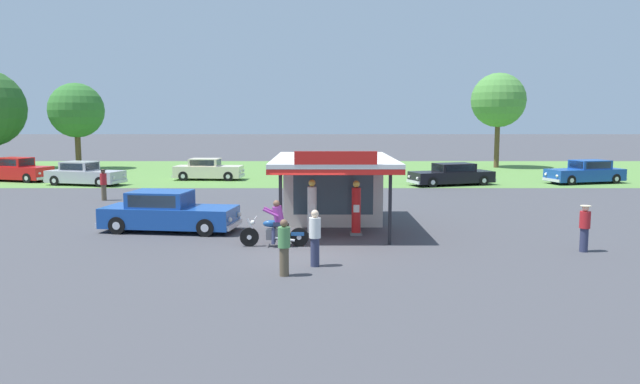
# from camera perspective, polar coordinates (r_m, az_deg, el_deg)

# --- Properties ---
(ground_plane) EXTENTS (300.00, 300.00, 0.00)m
(ground_plane) POSITION_cam_1_polar(r_m,az_deg,el_deg) (19.65, -1.01, -5.66)
(ground_plane) COLOR #424247
(grass_verge_strip) EXTENTS (120.00, 24.00, 0.01)m
(grass_verge_strip) POSITION_cam_1_polar(r_m,az_deg,el_deg) (49.36, -0.28, 1.96)
(grass_verge_strip) COLOR #56843D
(grass_verge_strip) RESTS_ON ground
(service_station_kiosk) EXTENTS (4.63, 7.61, 3.22)m
(service_station_kiosk) POSITION_cam_1_polar(r_m,az_deg,el_deg) (25.12, 1.39, 0.84)
(service_station_kiosk) COLOR beige
(service_station_kiosk) RESTS_ON ground
(gas_pump_nearside) EXTENTS (0.44, 0.44, 2.07)m
(gas_pump_nearside) POSITION_cam_1_polar(r_m,az_deg,el_deg) (22.27, -0.55, -1.67)
(gas_pump_nearside) COLOR slate
(gas_pump_nearside) RESTS_ON ground
(gas_pump_offside) EXTENTS (0.44, 0.44, 2.03)m
(gas_pump_offside) POSITION_cam_1_polar(r_m,az_deg,el_deg) (22.31, 3.64, -1.72)
(gas_pump_offside) COLOR slate
(gas_pump_offside) RESTS_ON ground
(motorcycle_with_rider) EXTENTS (2.32, 0.70, 1.58)m
(motorcycle_with_rider) POSITION_cam_1_polar(r_m,az_deg,el_deg) (20.36, -4.05, -3.35)
(motorcycle_with_rider) COLOR black
(motorcycle_with_rider) RESTS_ON ground
(featured_classic_sedan) EXTENTS (5.40, 2.57, 1.54)m
(featured_classic_sedan) POSITION_cam_1_polar(r_m,az_deg,el_deg) (23.83, -13.98, -1.91)
(featured_classic_sedan) COLOR #19479E
(featured_classic_sedan) RESTS_ON ground
(parked_car_second_row_spare) EXTENTS (5.18, 3.08, 1.63)m
(parked_car_second_row_spare) POSITION_cam_1_polar(r_m,az_deg,el_deg) (46.62, -26.55, 1.85)
(parked_car_second_row_spare) COLOR red
(parked_car_second_row_spare) RESTS_ON ground
(parked_car_back_row_centre) EXTENTS (5.36, 3.03, 1.53)m
(parked_car_back_row_centre) POSITION_cam_1_polar(r_m,az_deg,el_deg) (42.06, -21.19, 1.56)
(parked_car_back_row_centre) COLOR #B7B7BC
(parked_car_back_row_centre) RESTS_ON ground
(parked_car_back_row_left) EXTENTS (5.84, 3.37, 1.42)m
(parked_car_back_row_left) POSITION_cam_1_polar(r_m,az_deg,el_deg) (40.05, 12.57, 1.58)
(parked_car_back_row_left) COLOR black
(parked_car_back_row_left) RESTS_ON ground
(parked_car_back_row_far_right) EXTENTS (4.96, 2.16, 1.51)m
(parked_car_back_row_far_right) POSITION_cam_1_polar(r_m,az_deg,el_deg) (43.25, -10.34, 2.07)
(parked_car_back_row_far_right) COLOR beige
(parked_car_back_row_far_right) RESTS_ON ground
(parked_car_back_row_right) EXTENTS (5.60, 3.16, 1.55)m
(parked_car_back_row_right) POSITION_cam_1_polar(r_m,az_deg,el_deg) (43.99, 24.04, 1.67)
(parked_car_back_row_right) COLOR #19479E
(parked_car_back_row_right) RESTS_ON ground
(bystander_chatting_near_pumps) EXTENTS (0.34, 0.34, 1.54)m
(bystander_chatting_near_pumps) POSITION_cam_1_polar(r_m,az_deg,el_deg) (21.27, 23.94, -3.06)
(bystander_chatting_near_pumps) COLOR #2D3351
(bystander_chatting_near_pumps) RESTS_ON ground
(bystander_leaning_by_kiosk) EXTENTS (0.34, 0.34, 1.57)m
(bystander_leaning_by_kiosk) POSITION_cam_1_polar(r_m,az_deg,el_deg) (16.54, -3.22, -5.15)
(bystander_leaning_by_kiosk) COLOR brown
(bystander_leaning_by_kiosk) RESTS_ON ground
(bystander_standing_back_lot) EXTENTS (0.34, 0.34, 1.67)m
(bystander_standing_back_lot) POSITION_cam_1_polar(r_m,az_deg,el_deg) (17.56, -0.28, -4.24)
(bystander_standing_back_lot) COLOR #2D3351
(bystander_standing_back_lot) RESTS_ON ground
(bystander_strolling_foreground) EXTENTS (0.36, 0.36, 1.66)m
(bystander_strolling_foreground) POSITION_cam_1_polar(r_m,az_deg,el_deg) (33.71, -19.59, 0.75)
(bystander_strolling_foreground) COLOR brown
(bystander_strolling_foreground) RESTS_ON ground
(tree_oak_centre) EXTENTS (4.62, 4.62, 7.31)m
(tree_oak_centre) POSITION_cam_1_polar(r_m,az_deg,el_deg) (55.62, -21.91, 7.11)
(tree_oak_centre) COLOR brown
(tree_oak_centre) RESTS_ON ground
(tree_oak_far_right) EXTENTS (4.72, 4.72, 8.27)m
(tree_oak_far_right) POSITION_cam_1_polar(r_m,az_deg,el_deg) (55.41, 16.72, 8.30)
(tree_oak_far_right) COLOR brown
(tree_oak_far_right) RESTS_ON ground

